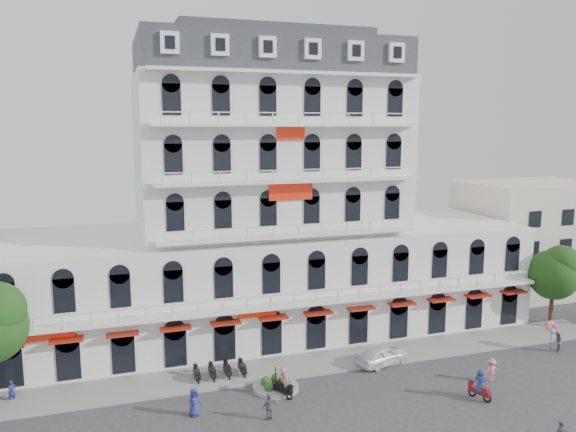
# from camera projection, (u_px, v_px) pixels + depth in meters

# --- Properties ---
(ground) EXTENTS (120.00, 120.00, 0.00)m
(ground) POSITION_uv_depth(u_px,v_px,m) (351.00, 426.00, 33.95)
(ground) COLOR #38383A
(ground) RESTS_ON ground
(sidewalk) EXTENTS (53.00, 4.00, 0.16)m
(sidewalk) POSITION_uv_depth(u_px,v_px,m) (302.00, 365.00, 42.40)
(sidewalk) COLOR gray
(sidewalk) RESTS_ON ground
(main_building) EXTENTS (45.00, 15.00, 25.80)m
(main_building) POSITION_uv_depth(u_px,v_px,m) (269.00, 218.00, 49.30)
(main_building) COLOR silver
(main_building) RESTS_ON ground
(flank_building_east) EXTENTS (14.00, 10.00, 12.00)m
(flank_building_east) POSITION_uv_depth(u_px,v_px,m) (530.00, 237.00, 60.86)
(flank_building_east) COLOR beige
(flank_building_east) RESTS_ON ground
(traffic_island) EXTENTS (3.20, 3.20, 1.60)m
(traffic_island) POSITION_uv_depth(u_px,v_px,m) (276.00, 385.00, 38.65)
(traffic_island) COLOR gray
(traffic_island) RESTS_ON ground
(parked_scooter_row) EXTENTS (4.40, 1.80, 1.10)m
(parked_scooter_row) POSITION_uv_depth(u_px,v_px,m) (220.00, 378.00, 40.31)
(parked_scooter_row) COLOR black
(parked_scooter_row) RESTS_ON ground
(tree_east_inner) EXTENTS (4.40, 4.37, 7.57)m
(tree_east_inner) POSITION_uv_depth(u_px,v_px,m) (555.00, 271.00, 49.77)
(tree_east_inner) COLOR #382314
(tree_east_inner) RESTS_ON ground
(parked_car) EXTENTS (4.68, 2.85, 1.49)m
(parked_car) POSITION_uv_depth(u_px,v_px,m) (383.00, 355.00, 42.61)
(parked_car) COLOR white
(parked_car) RESTS_ON ground
(rider_east) EXTENTS (0.90, 1.61, 2.12)m
(rider_east) POSITION_uv_depth(u_px,v_px,m) (480.00, 384.00, 37.09)
(rider_east) COLOR maroon
(rider_east) RESTS_ON ground
(rider_center) EXTENTS (1.05, 1.55, 2.12)m
(rider_center) POSITION_uv_depth(u_px,v_px,m) (283.00, 381.00, 37.41)
(rider_center) COLOR black
(rider_center) RESTS_ON ground
(pedestrian_left) EXTENTS (1.03, 0.86, 1.79)m
(pedestrian_left) POSITION_uv_depth(u_px,v_px,m) (194.00, 402.00, 34.97)
(pedestrian_left) COLOR navy
(pedestrian_left) RESTS_ON ground
(pedestrian_mid) EXTENTS (1.04, 0.62, 1.66)m
(pedestrian_mid) POSITION_uv_depth(u_px,v_px,m) (269.00, 407.00, 34.52)
(pedestrian_mid) COLOR #585A60
(pedestrian_mid) RESTS_ON ground
(pedestrian_right) EXTENTS (1.09, 0.63, 1.67)m
(pedestrian_right) POSITION_uv_depth(u_px,v_px,m) (491.00, 370.00, 39.76)
(pedestrian_right) COLOR pink
(pedestrian_right) RESTS_ON ground
(pedestrian_far) EXTENTS (0.65, 0.61, 1.50)m
(pedestrian_far) POSITION_uv_depth(u_px,v_px,m) (12.00, 391.00, 36.73)
(pedestrian_far) COLOR navy
(pedestrian_far) RESTS_ON ground
(balloon_vendor) EXTENTS (1.43, 1.31, 2.45)m
(balloon_vendor) POSITION_uv_depth(u_px,v_px,m) (555.00, 336.00, 44.94)
(balloon_vendor) COLOR #5D5C63
(balloon_vendor) RESTS_ON ground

